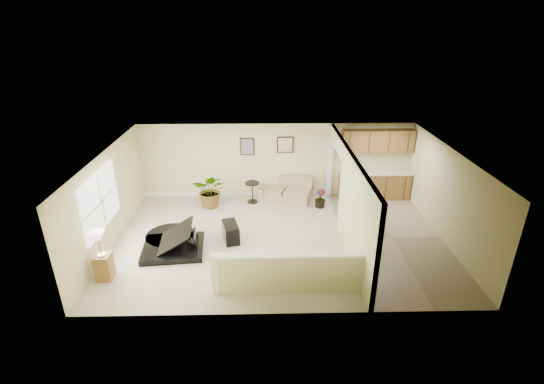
{
  "coord_description": "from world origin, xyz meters",
  "views": [
    {
      "loc": [
        -0.41,
        -9.43,
        5.62
      ],
      "look_at": [
        -0.19,
        0.4,
        1.25
      ],
      "focal_mm": 26.0,
      "sensor_mm": 36.0,
      "label": 1
    }
  ],
  "objects_px": {
    "loveseat": "(285,188)",
    "piano_bench": "(231,232)",
    "piano": "(171,227)",
    "palm_plant": "(211,191)",
    "accent_table": "(252,190)",
    "small_plant": "(320,200)",
    "lamp_stand": "(102,259)"
  },
  "relations": [
    {
      "from": "lamp_stand",
      "to": "palm_plant",
      "type": "bearing_deg",
      "value": 61.59
    },
    {
      "from": "loveseat",
      "to": "lamp_stand",
      "type": "bearing_deg",
      "value": -116.34
    },
    {
      "from": "piano_bench",
      "to": "palm_plant",
      "type": "relative_size",
      "value": 0.63
    },
    {
      "from": "accent_table",
      "to": "palm_plant",
      "type": "xyz_separation_m",
      "value": [
        -1.3,
        -0.31,
        0.12
      ]
    },
    {
      "from": "piano",
      "to": "lamp_stand",
      "type": "height_order",
      "value": "piano"
    },
    {
      "from": "loveseat",
      "to": "palm_plant",
      "type": "bearing_deg",
      "value": -146.84
    },
    {
      "from": "piano_bench",
      "to": "small_plant",
      "type": "relative_size",
      "value": 1.23
    },
    {
      "from": "palm_plant",
      "to": "lamp_stand",
      "type": "relative_size",
      "value": 0.93
    },
    {
      "from": "piano",
      "to": "palm_plant",
      "type": "relative_size",
      "value": 1.69
    },
    {
      "from": "loveseat",
      "to": "small_plant",
      "type": "distance_m",
      "value": 1.3
    },
    {
      "from": "piano_bench",
      "to": "accent_table",
      "type": "distance_m",
      "value": 2.49
    },
    {
      "from": "small_plant",
      "to": "accent_table",
      "type": "bearing_deg",
      "value": 169.56
    },
    {
      "from": "loveseat",
      "to": "accent_table",
      "type": "xyz_separation_m",
      "value": [
        -1.1,
        -0.3,
        0.08
      ]
    },
    {
      "from": "accent_table",
      "to": "lamp_stand",
      "type": "xyz_separation_m",
      "value": [
        -3.36,
        -4.1,
        0.08
      ]
    },
    {
      "from": "palm_plant",
      "to": "small_plant",
      "type": "xyz_separation_m",
      "value": [
        3.49,
        -0.1,
        -0.31
      ]
    },
    {
      "from": "piano_bench",
      "to": "lamp_stand",
      "type": "height_order",
      "value": "lamp_stand"
    },
    {
      "from": "accent_table",
      "to": "small_plant",
      "type": "height_order",
      "value": "accent_table"
    },
    {
      "from": "accent_table",
      "to": "small_plant",
      "type": "bearing_deg",
      "value": -10.44
    },
    {
      "from": "piano_bench",
      "to": "loveseat",
      "type": "xyz_separation_m",
      "value": [
        1.64,
        2.72,
        0.12
      ]
    },
    {
      "from": "palm_plant",
      "to": "lamp_stand",
      "type": "distance_m",
      "value": 4.32
    },
    {
      "from": "piano",
      "to": "piano_bench",
      "type": "bearing_deg",
      "value": 8.59
    },
    {
      "from": "loveseat",
      "to": "piano_bench",
      "type": "bearing_deg",
      "value": -102.07
    },
    {
      "from": "palm_plant",
      "to": "small_plant",
      "type": "relative_size",
      "value": 1.94
    },
    {
      "from": "small_plant",
      "to": "lamp_stand",
      "type": "distance_m",
      "value": 6.67
    },
    {
      "from": "piano",
      "to": "palm_plant",
      "type": "distance_m",
      "value": 2.59
    },
    {
      "from": "loveseat",
      "to": "lamp_stand",
      "type": "distance_m",
      "value": 6.26
    },
    {
      "from": "piano",
      "to": "loveseat",
      "type": "xyz_separation_m",
      "value": [
        3.14,
        3.09,
        -0.24
      ]
    },
    {
      "from": "small_plant",
      "to": "piano_bench",
      "type": "bearing_deg",
      "value": -143.56
    },
    {
      "from": "small_plant",
      "to": "lamp_stand",
      "type": "relative_size",
      "value": 0.48
    },
    {
      "from": "loveseat",
      "to": "palm_plant",
      "type": "height_order",
      "value": "palm_plant"
    },
    {
      "from": "piano_bench",
      "to": "palm_plant",
      "type": "xyz_separation_m",
      "value": [
        -0.76,
        2.11,
        0.32
      ]
    },
    {
      "from": "accent_table",
      "to": "lamp_stand",
      "type": "bearing_deg",
      "value": -129.29
    }
  ]
}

